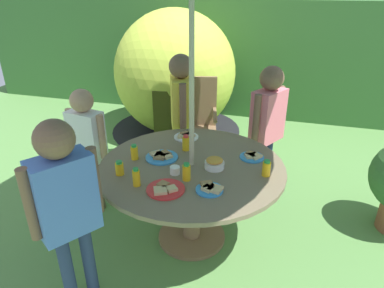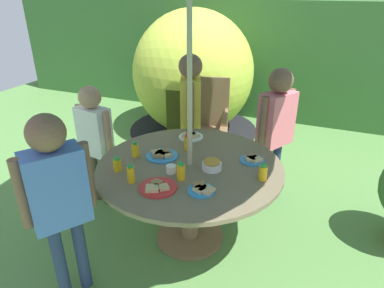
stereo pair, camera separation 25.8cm
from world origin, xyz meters
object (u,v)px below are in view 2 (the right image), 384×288
Objects in this scene: snack_bowl at (212,164)px; juice_bottle_back_edge at (188,143)px; plate_front_edge at (202,189)px; juice_bottle_mid_right at (131,174)px; child_in_yellow_shirt at (191,104)px; plate_near_left at (158,187)px; plate_center_front at (252,159)px; juice_bottle_near_right at (263,172)px; plate_center_back at (162,155)px; juice_bottle_far_right at (135,149)px; dome_tent at (193,73)px; garden_table at (190,181)px; plate_mid_left at (191,136)px; juice_bottle_far_left at (181,172)px; juice_bottle_spot_a at (117,164)px; cup_near at (171,169)px; wooden_chair at (207,121)px; child_in_pink_shirt at (276,119)px; child_in_blue_shirt at (57,188)px; child_in_white_shirt at (94,131)px.

juice_bottle_back_edge is at bearing 141.47° from snack_bowl.
plate_front_edge is 0.49m from juice_bottle_mid_right.
child_in_yellow_shirt is 0.70m from juice_bottle_back_edge.
plate_center_front is at bearing 51.57° from plate_near_left.
plate_center_front is at bearing 117.63° from juice_bottle_near_right.
plate_center_back is 0.21m from juice_bottle_far_right.
dome_tent is at bearing 100.58° from juice_bottle_far_right.
snack_bowl is 0.80× the size of plate_front_edge.
plate_mid_left reaches higher than garden_table.
plate_front_edge is 1.41× the size of juice_bottle_far_left.
plate_front_edge is 0.85× the size of plate_mid_left.
plate_near_left is 0.39m from juice_bottle_spot_a.
cup_near is at bearing -115.04° from garden_table.
wooden_chair is 1.31m from snack_bowl.
juice_bottle_spot_a is at bearing -109.54° from wooden_chair.
cup_near is at bearing 153.87° from plate_front_edge.
juice_bottle_far_left is at bearing -83.11° from garden_table.
juice_bottle_back_edge reaches higher than plate_center_back.
snack_bowl is at bearing 2.77° from juice_bottle_far_right.
juice_bottle_far_left is 0.46m from juice_bottle_back_edge.
plate_mid_left is at bearing -29.06° from child_in_pink_shirt.
plate_front_edge is 0.62m from juice_bottle_back_edge.
child_in_blue_shirt is at bearing -134.22° from juice_bottle_far_left.
juice_bottle_mid_right is (-0.02, -0.42, 0.05)m from plate_center_back.
wooden_chair is 8.39× the size of juice_bottle_far_right.
juice_bottle_far_left is (-0.45, -1.08, -0.06)m from child_in_pink_shirt.
juice_bottle_spot_a is at bearing -148.03° from garden_table.
plate_center_back is 2.07× the size of juice_bottle_far_right.
wooden_chair is 7.68× the size of juice_bottle_mid_right.
child_in_pink_shirt reaches higher than plate_center_front.
plate_front_edge is 1.50× the size of juice_bottle_far_right.
child_in_white_shirt is 0.58m from juice_bottle_far_right.
plate_mid_left is (-0.39, 0.76, -0.00)m from plate_front_edge.
juice_bottle_far_left reaches higher than plate_center_back.
plate_center_back is at bearing -127.65° from juice_bottle_back_edge.
plate_center_front is 0.78m from plate_near_left.
plate_front_edge is (0.04, -0.30, -0.02)m from snack_bowl.
wooden_chair is 5.58× the size of plate_front_edge.
juice_bottle_far_left reaches higher than cup_near.
child_in_yellow_shirt is 0.91m from juice_bottle_far_right.
child_in_white_shirt is at bearing -35.69° from child_in_pink_shirt.
snack_bowl is at bearing 23.72° from juice_bottle_spot_a.
garden_table is at bearing -0.00° from child_in_pink_shirt.
plate_center_front is (0.67, 0.19, 0.00)m from plate_center_back.
child_in_pink_shirt is at bearing 77.15° from plate_front_edge.
plate_center_front is (-0.06, -0.64, -0.11)m from child_in_pink_shirt.
cup_near reaches higher than plate_center_back.
plate_center_front is 0.53m from juice_bottle_back_edge.
garden_table is 0.49m from juice_bottle_far_right.
cup_near is at bearing -166.13° from juice_bottle_near_right.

